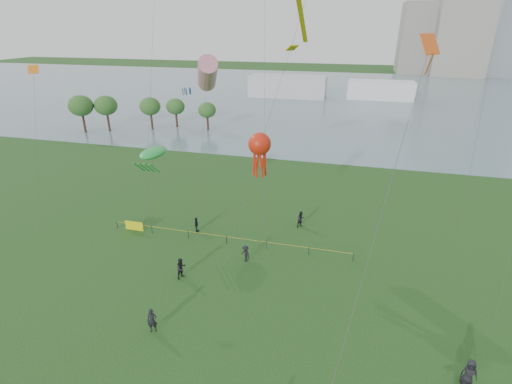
# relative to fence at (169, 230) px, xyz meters

# --- Properties ---
(ground_plane) EXTENTS (400.00, 400.00, 0.00)m
(ground_plane) POSITION_rel_fence_xyz_m (10.26, -14.64, -0.55)
(ground_plane) COLOR #143711
(lake) EXTENTS (400.00, 120.00, 0.08)m
(lake) POSITION_rel_fence_xyz_m (10.26, 85.36, -0.53)
(lake) COLOR slate
(lake) RESTS_ON ground_plane
(building_mid) EXTENTS (20.00, 20.00, 38.00)m
(building_mid) POSITION_rel_fence_xyz_m (56.26, 147.36, 18.45)
(building_mid) COLOR gray
(building_mid) RESTS_ON ground_plane
(building_low) EXTENTS (16.00, 18.00, 28.00)m
(building_low) POSITION_rel_fence_xyz_m (42.26, 153.36, 13.45)
(building_low) COLOR gray
(building_low) RESTS_ON ground_plane
(pavilion_left) EXTENTS (22.00, 8.00, 6.00)m
(pavilion_left) POSITION_rel_fence_xyz_m (-1.74, 80.36, 2.45)
(pavilion_left) COLOR silver
(pavilion_left) RESTS_ON ground_plane
(pavilion_right) EXTENTS (18.00, 7.00, 5.00)m
(pavilion_right) POSITION_rel_fence_xyz_m (24.26, 83.36, 1.95)
(pavilion_right) COLOR white
(pavilion_right) RESTS_ON ground_plane
(trees) EXTENTS (26.80, 12.45, 7.20)m
(trees) POSITION_rel_fence_xyz_m (-25.09, 35.60, 4.20)
(trees) COLOR #362118
(trees) RESTS_ON ground_plane
(fence) EXTENTS (24.07, 0.07, 1.05)m
(fence) POSITION_rel_fence_xyz_m (0.00, 0.00, 0.00)
(fence) COLOR black
(fence) RESTS_ON ground_plane
(spectator_a) EXTENTS (1.03, 1.12, 1.86)m
(spectator_a) POSITION_rel_fence_xyz_m (4.19, -6.00, 0.38)
(spectator_a) COLOR black
(spectator_a) RESTS_ON ground_plane
(spectator_b) EXTENTS (1.18, 1.08, 1.59)m
(spectator_b) POSITION_rel_fence_xyz_m (8.73, -2.42, 0.24)
(spectator_b) COLOR black
(spectator_b) RESTS_ON ground_plane
(spectator_c) EXTENTS (0.61, 1.01, 1.62)m
(spectator_c) POSITION_rel_fence_xyz_m (2.44, 1.40, 0.25)
(spectator_c) COLOR black
(spectator_c) RESTS_ON ground_plane
(spectator_d) EXTENTS (0.93, 0.61, 1.88)m
(spectator_d) POSITION_rel_fence_xyz_m (24.79, -11.30, 0.39)
(spectator_d) COLOR black
(spectator_d) RESTS_ON ground_plane
(spectator_f) EXTENTS (0.79, 0.65, 1.86)m
(spectator_f) POSITION_rel_fence_xyz_m (4.76, -12.02, 0.38)
(spectator_f) COLOR black
(spectator_f) RESTS_ON ground_plane
(spectator_g) EXTENTS (1.08, 1.07, 1.76)m
(spectator_g) POSITION_rel_fence_xyz_m (12.68, 5.03, 0.33)
(spectator_g) COLOR black
(spectator_g) RESTS_ON ground_plane
(kite_windsock) EXTENTS (4.33, 8.11, 16.95)m
(kite_windsock) POSITION_rel_fence_xyz_m (2.28, 7.00, 14.42)
(kite_windsock) COLOR #3F3F42
(kite_creature) EXTENTS (2.59, 4.46, 8.25)m
(kite_creature) POSITION_rel_fence_xyz_m (-2.04, 2.30, 7.27)
(kite_creature) COLOR #3F3F42
(kite_octopus) EXTENTS (2.32, 3.18, 11.23)m
(kite_octopus) POSITION_rel_fence_xyz_m (9.36, 0.18, 9.59)
(kite_octopus) COLOR #3F3F42
(kite_delta) EXTENTS (5.23, 15.59, 19.03)m
(kite_delta) POSITION_rel_fence_xyz_m (20.23, -5.83, 16.58)
(kite_delta) COLOR #3F3F42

